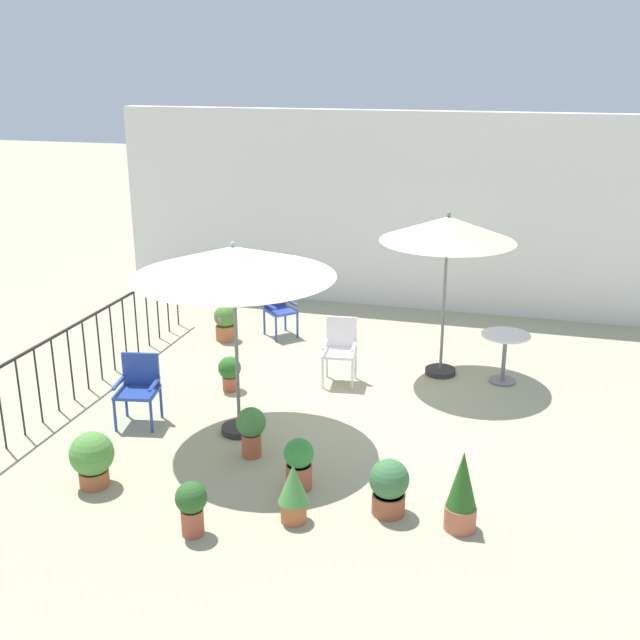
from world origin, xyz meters
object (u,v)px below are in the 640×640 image
potted_plant_1 (293,491)px  potted_plant_8 (192,505)px  potted_plant_0 (462,492)px  patio_chair_0 (278,305)px  patio_chair_1 (340,346)px  potted_plant_2 (92,458)px  potted_plant_4 (389,486)px  potted_plant_6 (299,462)px  potted_plant_7 (230,371)px  potted_plant_5 (225,322)px  patio_chair_2 (139,384)px  potted_plant_3 (251,428)px  patio_umbrella_0 (448,231)px  patio_umbrella_1 (233,263)px  cafe_table_0 (505,349)px

potted_plant_1 → potted_plant_8: 0.99m
potted_plant_0 → patio_chair_0: bearing=125.6°
patio_chair_1 → potted_plant_2: bearing=-118.0°
potted_plant_4 → potted_plant_6: potted_plant_4 is taller
patio_chair_0 → potted_plant_6: patio_chair_0 is taller
potted_plant_7 → potted_plant_2: bearing=-99.4°
potted_plant_0 → potted_plant_5: size_ratio=1.43×
patio_chair_0 → patio_chair_2: patio_chair_0 is taller
potted_plant_0 → potted_plant_1: potted_plant_0 is taller
potted_plant_1 → potted_plant_6: potted_plant_1 is taller
potted_plant_0 → potted_plant_2: potted_plant_0 is taller
potted_plant_3 → potted_plant_4: 1.89m
patio_umbrella_0 → patio_chair_0: bearing=160.8°
potted_plant_6 → patio_umbrella_1: bearing=136.1°
patio_umbrella_1 → patio_chair_0: 3.91m
patio_chair_2 → potted_plant_7: patio_chair_2 is taller
cafe_table_0 → potted_plant_0: size_ratio=0.86×
potted_plant_0 → potted_plant_2: bearing=-176.4°
potted_plant_8 → patio_umbrella_0: bearing=68.9°
potted_plant_3 → potted_plant_4: (1.74, -0.75, -0.05)m
patio_umbrella_0 → potted_plant_0: size_ratio=2.85×
patio_chair_2 → potted_plant_3: 1.73m
potted_plant_2 → potted_plant_7: size_ratio=1.27×
cafe_table_0 → potted_plant_5: 4.48m
potted_plant_5 → potted_plant_1: bearing=-60.7°
patio_umbrella_0 → patio_chair_2: bearing=-143.3°
potted_plant_2 → potted_plant_6: (2.12, 0.55, -0.04)m
potted_plant_8 → cafe_table_0: bearing=59.7°
patio_umbrella_0 → potted_plant_3: patio_umbrella_0 is taller
potted_plant_2 → patio_umbrella_0: bearing=52.3°
patio_chair_1 → potted_plant_4: 3.40m
potted_plant_8 → potted_plant_6: bearing=55.9°
potted_plant_3 → potted_plant_1: bearing=-52.8°
potted_plant_1 → patio_chair_1: bearing=96.7°
patio_chair_1 → potted_plant_8: bearing=-96.4°
patio_chair_0 → potted_plant_4: (2.75, -4.77, -0.21)m
patio_chair_1 → potted_plant_4: size_ratio=1.57×
potted_plant_1 → potted_plant_2: potted_plant_1 is taller
potted_plant_0 → potted_plant_6: (-1.73, 0.31, -0.10)m
potted_plant_2 → potted_plant_8: size_ratio=1.11×
potted_plant_6 → potted_plant_8: 1.31m
cafe_table_0 → patio_chair_0: patio_chair_0 is taller
potted_plant_1 → patio_umbrella_0: bearing=77.5°
patio_chair_0 → potted_plant_1: bearing=-70.0°
potted_plant_4 → potted_plant_7: 3.61m
potted_plant_2 → potted_plant_5: (-0.37, 4.62, -0.03)m
patio_umbrella_0 → potted_plant_3: (-1.79, -3.04, -1.76)m
patio_chair_0 → potted_plant_8: 5.72m
cafe_table_0 → potted_plant_0: potted_plant_0 is taller
patio_chair_0 → potted_plant_6: (1.75, -4.54, -0.22)m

